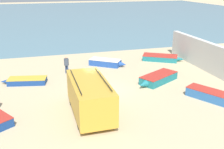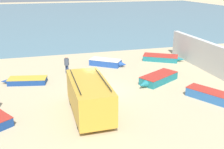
# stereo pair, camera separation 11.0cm
# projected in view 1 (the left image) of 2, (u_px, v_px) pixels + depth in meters

# --- Properties ---
(ground_plane) EXTENTS (200.00, 200.00, 0.00)m
(ground_plane) POSITION_uv_depth(u_px,v_px,m) (101.00, 93.00, 20.19)
(ground_plane) COLOR tan
(sea_water) EXTENTS (120.00, 80.00, 0.01)m
(sea_water) POSITION_uv_depth(u_px,v_px,m) (53.00, 15.00, 67.32)
(sea_water) COLOR slate
(sea_water) RESTS_ON ground_plane
(harbor_wall) EXTENTS (0.50, 15.72, 2.74)m
(harbor_wall) POSITION_uv_depth(u_px,v_px,m) (217.00, 61.00, 23.49)
(harbor_wall) COLOR silver
(harbor_wall) RESTS_ON ground_plane
(parked_van) EXTENTS (2.23, 5.41, 2.40)m
(parked_van) POSITION_uv_depth(u_px,v_px,m) (90.00, 96.00, 16.57)
(parked_van) COLOR gold
(parked_van) RESTS_ON ground_plane
(fishing_rowboat_0) EXTENTS (3.63, 2.97, 0.64)m
(fishing_rowboat_0) POSITION_uv_depth(u_px,v_px,m) (106.00, 62.00, 26.62)
(fishing_rowboat_0) COLOR #234CA3
(fishing_rowboat_0) RESTS_ON ground_plane
(fishing_rowboat_1) EXTENTS (4.28, 3.03, 0.67)m
(fishing_rowboat_1) POSITION_uv_depth(u_px,v_px,m) (158.00, 78.00, 22.19)
(fishing_rowboat_1) COLOR #1E757F
(fishing_rowboat_1) RESTS_ON ground_plane
(fishing_rowboat_2) EXTENTS (3.86, 1.84, 0.49)m
(fishing_rowboat_2) POSITION_uv_depth(u_px,v_px,m) (26.00, 81.00, 21.89)
(fishing_rowboat_2) COLOR navy
(fishing_rowboat_2) RESTS_ON ground_plane
(fishing_rowboat_3) EXTENTS (4.36, 3.28, 0.57)m
(fishing_rowboat_3) POSITION_uv_depth(u_px,v_px,m) (161.00, 58.00, 28.39)
(fishing_rowboat_3) COLOR #1E757F
(fishing_rowboat_3) RESTS_ON ground_plane
(fishing_rowboat_4) EXTENTS (3.34, 4.87, 0.68)m
(fishing_rowboat_4) POSITION_uv_depth(u_px,v_px,m) (219.00, 98.00, 18.50)
(fishing_rowboat_4) COLOR #2D66AD
(fishing_rowboat_4) RESTS_ON ground_plane
(fisherman_0) EXTENTS (0.43, 0.43, 1.63)m
(fisherman_0) POSITION_uv_depth(u_px,v_px,m) (66.00, 63.00, 24.13)
(fisherman_0) COLOR navy
(fisherman_0) RESTS_ON ground_plane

